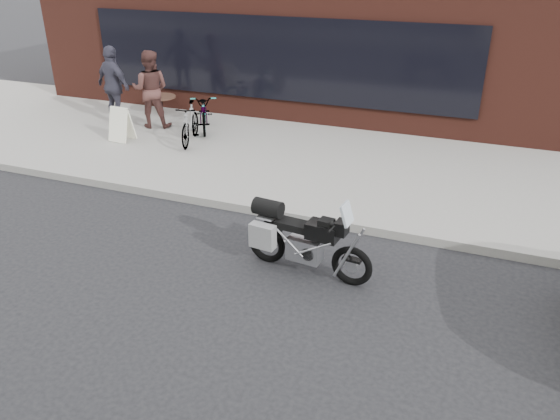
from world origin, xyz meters
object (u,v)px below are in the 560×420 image
at_px(cafe_patron_left, 151,89).
at_px(cafe_patron_right, 114,85).
at_px(motorcycle, 299,239).
at_px(cafe_table, 161,97).
at_px(bicycle_front, 204,111).
at_px(sandwich_sign, 121,124).
at_px(bicycle_rear, 190,123).

relative_size(cafe_patron_left, cafe_patron_right, 0.97).
height_order(motorcycle, cafe_table, motorcycle).
distance_m(bicycle_front, sandwich_sign, 1.98).
xyz_separation_m(bicycle_rear, cafe_table, (-1.99, 1.90, -0.04)).
relative_size(bicycle_rear, sandwich_sign, 1.96).
bearing_deg(motorcycle, cafe_patron_right, 150.59).
bearing_deg(motorcycle, cafe_patron_left, 145.45).
bearing_deg(sandwich_sign, bicycle_rear, 18.41).
height_order(bicycle_rear, cafe_table, bicycle_rear).
relative_size(motorcycle, sandwich_sign, 2.46).
bearing_deg(cafe_patron_right, motorcycle, 161.01).
bearing_deg(cafe_patron_left, cafe_patron_right, -14.81).
bearing_deg(sandwich_sign, cafe_table, 104.18).
relative_size(sandwich_sign, cafe_patron_right, 0.41).
height_order(sandwich_sign, cafe_patron_left, cafe_patron_left).
bearing_deg(bicycle_rear, bicycle_front, 84.24).
xyz_separation_m(cafe_patron_left, cafe_patron_right, (-1.00, -0.09, 0.03)).
height_order(cafe_table, cafe_patron_right, cafe_patron_right).
relative_size(bicycle_rear, cafe_patron_left, 0.82).
bearing_deg(bicycle_rear, sandwich_sign, 178.08).
height_order(motorcycle, cafe_patron_left, cafe_patron_left).
bearing_deg(bicycle_rear, cafe_table, 119.89).
height_order(sandwich_sign, cafe_patron_right, cafe_patron_right).
bearing_deg(cafe_table, sandwich_sign, -79.75).
relative_size(motorcycle, cafe_patron_left, 1.03).
distance_m(motorcycle, sandwich_sign, 6.67).
xyz_separation_m(sandwich_sign, cafe_patron_right, (-0.92, 1.08, 0.57)).
xyz_separation_m(bicycle_front, cafe_patron_left, (-1.29, -0.25, 0.48)).
xyz_separation_m(motorcycle, sandwich_sign, (-5.60, 3.61, 0.02)).
distance_m(motorcycle, bicycle_rear, 5.69).
relative_size(motorcycle, bicycle_rear, 1.25).
bearing_deg(sandwich_sign, cafe_patron_right, 134.19).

